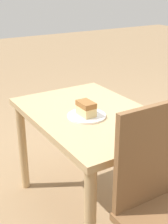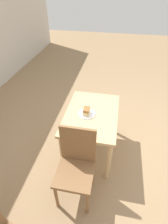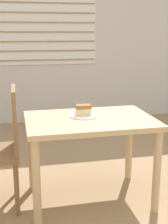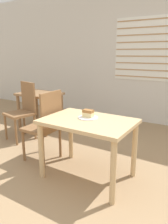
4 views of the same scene
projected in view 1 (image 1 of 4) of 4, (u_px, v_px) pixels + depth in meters
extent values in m
plane|color=#997A56|center=(138.00, 177.00, 2.50)|extent=(14.00, 14.00, 0.00)
cube|color=tan|center=(92.00, 116.00, 1.91)|extent=(1.01, 0.70, 0.04)
cylinder|color=tan|center=(92.00, 129.00, 2.55)|extent=(0.06, 0.06, 0.67)
cylinder|color=tan|center=(90.00, 224.00, 1.55)|extent=(0.06, 0.06, 0.67)
cylinder|color=tan|center=(23.00, 148.00, 2.26)|extent=(0.06, 0.06, 0.67)
cube|color=brown|center=(150.00, 155.00, 1.42)|extent=(0.03, 0.39, 0.49)
cylinder|color=white|center=(87.00, 116.00, 1.84)|extent=(0.23, 0.23, 0.01)
cube|color=#E5CC89|center=(86.00, 111.00, 1.83)|extent=(0.12, 0.07, 0.05)
cube|color=#936033|center=(86.00, 104.00, 1.81)|extent=(0.12, 0.08, 0.03)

